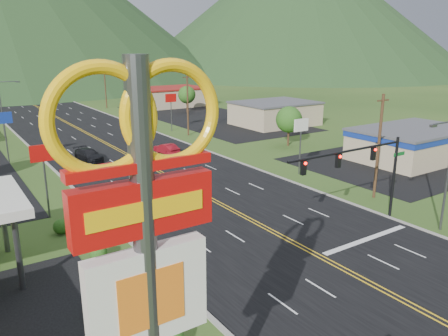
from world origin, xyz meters
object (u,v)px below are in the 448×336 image
streetlight_west (3,105)px  car_red_far (167,149)px  streetlight_east (447,168)px  car_dark_mid (89,155)px  traffic_signal (364,164)px  pylon_sign (146,249)px

streetlight_west → car_red_far: streetlight_west is taller
streetlight_west → streetlight_east: bearing=-69.1°
car_dark_mid → car_red_far: car_dark_mid is taller
streetlight_east → car_dark_mid: streetlight_east is taller
car_dark_mid → car_red_far: (9.91, -2.31, -0.02)m
traffic_signal → car_dark_mid: size_ratio=2.53×
streetlight_east → car_red_far: size_ratio=2.04×
streetlight_east → streetlight_west: bearing=110.9°
car_dark_mid → traffic_signal: bearing=-79.7°
streetlight_east → streetlight_west: 64.21m
pylon_sign → car_dark_mid: size_ratio=2.71×
streetlight_east → streetlight_west: size_ratio=1.00×
traffic_signal → car_red_far: (-1.88, 31.09, -4.60)m
streetlight_west → pylon_sign: bearing=-94.5°
car_dark_mid → pylon_sign: bearing=-113.6°
car_red_far → pylon_sign: bearing=56.4°
pylon_sign → car_red_far: pylon_sign is taller
streetlight_west → car_dark_mid: (6.38, -22.61, -4.43)m
car_dark_mid → streetlight_east: bearing=-75.3°
traffic_signal → car_red_far: bearing=93.5°
streetlight_west → traffic_signal: bearing=-72.0°
streetlight_east → car_dark_mid: 41.10m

